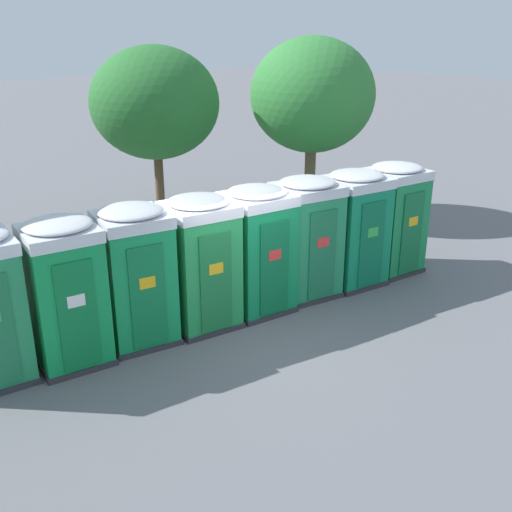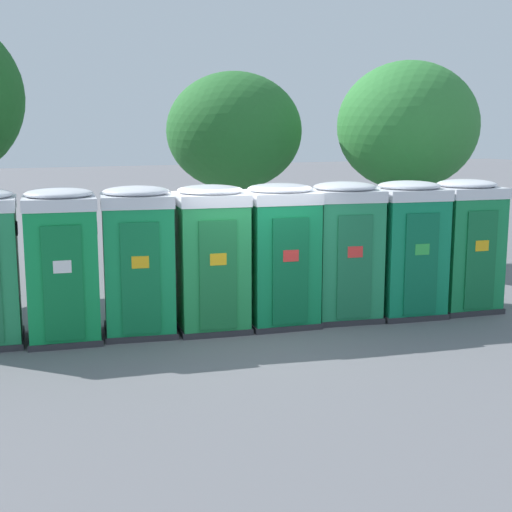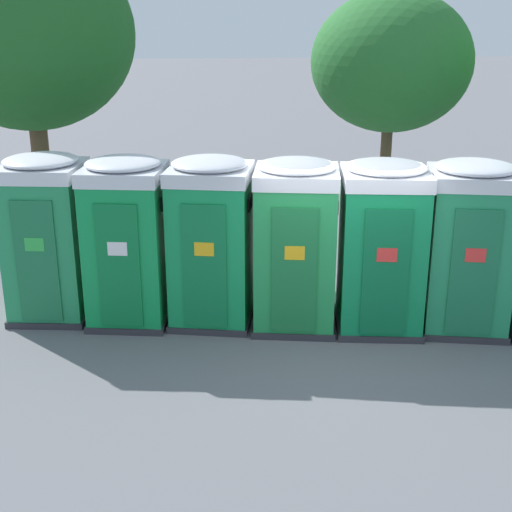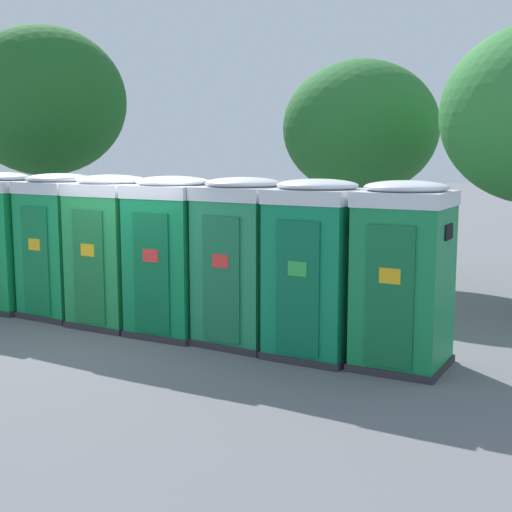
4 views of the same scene
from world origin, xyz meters
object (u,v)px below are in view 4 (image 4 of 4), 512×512
object	(u,v)px
portapotty_4	(173,255)
portapotty_6	(316,268)
street_tree_1	(44,102)
portapotty_2	(61,245)
portapotty_5	(243,260)
portapotty_7	(403,274)
portapotty_3	(113,250)
street_tree_2	(361,128)
portapotty_1	(9,241)

from	to	relation	value
portapotty_4	portapotty_6	world-z (taller)	same
street_tree_1	portapotty_2	bearing A→B (deg)	-51.03
portapotty_5	portapotty_7	world-z (taller)	same
portapotty_3	street_tree_2	bearing A→B (deg)	63.48
portapotty_7	street_tree_1	xyz separation A→B (m)	(-9.36, 4.91, 2.81)
portapotty_3	portapotty_4	world-z (taller)	same
portapotty_1	portapotty_5	distance (m)	5.01
street_tree_2	portapotty_5	bearing A→B (deg)	-93.92
portapotty_5	portapotty_1	bearing A→B (deg)	171.59
portapotty_2	portapotty_6	xyz separation A→B (m)	(4.93, -0.87, -0.00)
portapotty_3	street_tree_1	world-z (taller)	street_tree_1
portapotty_5	street_tree_2	distance (m)	6.53
portapotty_6	street_tree_1	distance (m)	9.83
portapotty_1	street_tree_1	bearing A→B (deg)	116.94
portapotty_6	portapotty_7	bearing A→B (deg)	-5.53
portapotty_4	portapotty_5	xyz separation A→B (m)	(1.25, -0.13, 0.00)
portapotty_2	portapotty_5	distance (m)	3.76
street_tree_1	portapotty_4	bearing A→B (deg)	-37.94
portapotty_3	portapotty_1	bearing A→B (deg)	170.65
portapotty_2	portapotty_6	size ratio (longest dim) A/B	1.00
portapotty_1	street_tree_2	distance (m)	7.93
portapotty_1	portapotty_4	distance (m)	3.76
portapotty_4	street_tree_2	world-z (taller)	street_tree_2
street_tree_2	portapotty_6	bearing A→B (deg)	-82.86
portapotty_6	street_tree_1	world-z (taller)	street_tree_1
portapotty_2	portapotty_3	distance (m)	1.25
street_tree_1	street_tree_2	size ratio (longest dim) A/B	1.18
street_tree_2	portapotty_1	bearing A→B (deg)	-134.78
portapotty_1	portapotty_6	distance (m)	6.26
portapotty_7	portapotty_2	bearing A→B (deg)	170.94
portapotty_2	portapotty_4	size ratio (longest dim) A/B	1.00
portapotty_2	portapotty_6	bearing A→B (deg)	-9.95
portapotty_5	portapotty_7	size ratio (longest dim) A/B	1.00
portapotty_4	portapotty_1	bearing A→B (deg)	170.77
street_tree_2	street_tree_1	bearing A→B (deg)	-167.42
portapotty_6	portapotty_7	distance (m)	1.26
portapotty_1	portapotty_2	xyz separation A→B (m)	(1.25, -0.13, -0.00)
portapotty_4	street_tree_1	distance (m)	7.68
street_tree_2	portapotty_7	bearing A→B (deg)	-72.57
portapotty_3	portapotty_6	xyz separation A→B (m)	(3.71, -0.59, -0.00)
portapotty_5	street_tree_2	size ratio (longest dim) A/B	0.51
street_tree_1	street_tree_2	xyz separation A→B (m)	(7.30, 1.63, -0.65)
portapotty_3	portapotty_6	size ratio (longest dim) A/B	1.00
portapotty_1	street_tree_1	size ratio (longest dim) A/B	0.43
portapotty_7	street_tree_2	xyz separation A→B (m)	(-2.05, 6.54, 2.15)
portapotty_3	street_tree_1	bearing A→B (deg)	136.34
portapotty_7	street_tree_1	bearing A→B (deg)	152.32
portapotty_1	portapotty_3	world-z (taller)	same
street_tree_2	portapotty_4	bearing A→B (deg)	-105.50
portapotty_5	street_tree_1	xyz separation A→B (m)	(-6.88, 4.52, 2.81)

